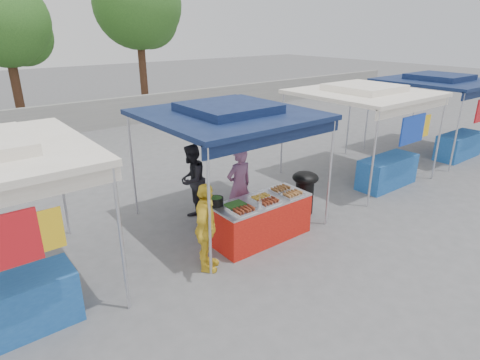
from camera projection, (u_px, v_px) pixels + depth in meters
ground_plane at (258, 236)px, 8.20m from camera, size 80.00×80.00×0.00m
back_wall at (80, 117)px, 16.06m from camera, size 40.00×0.25×1.20m
main_canopy at (229, 114)px, 8.06m from camera, size 3.20×3.20×2.57m
neighbor_stall_right at (374, 123)px, 10.63m from camera, size 3.20×3.20×2.57m
neighbor_stall_far at (448, 106)px, 12.93m from camera, size 3.20×3.20×2.57m
tree_1 at (8, 26)px, 15.53m from camera, size 3.48×3.41×5.86m
tree_2 at (140, 8)px, 18.72m from camera, size 4.06×4.06×6.99m
vendor_table at (262, 219)px, 7.97m from camera, size 2.00×0.80×0.85m
food_tray_fl at (244, 211)px, 7.28m from camera, size 0.42×0.30×0.07m
food_tray_fm at (269, 202)px, 7.62m from camera, size 0.42×0.30×0.07m
food_tray_fr at (293, 195)px, 7.97m from camera, size 0.42×0.30×0.07m
food_tray_bl at (235, 205)px, 7.49m from camera, size 0.42×0.30×0.07m
food_tray_bm at (261, 197)px, 7.86m from camera, size 0.42×0.30×0.07m
food_tray_br at (281, 189)px, 8.23m from camera, size 0.42×0.30×0.07m
cooking_pot at (216, 201)px, 7.55m from camera, size 0.27×0.27×0.16m
skewer_cup at (260, 205)px, 7.48m from camera, size 0.08×0.08×0.10m
wok_burner at (305, 189)px, 9.04m from camera, size 0.59×0.59×0.99m
crate_left at (226, 228)px, 8.21m from camera, size 0.52×0.36×0.31m
crate_right at (250, 219)px, 8.63m from camera, size 0.46×0.32×0.27m
crate_stacked at (250, 208)px, 8.53m from camera, size 0.43×0.30×0.26m
vendor_woman at (239, 186)px, 8.49m from camera, size 0.62×0.41×1.69m
helper_man at (192, 180)px, 8.93m from camera, size 1.00×0.96×1.62m
customer_person at (206, 228)px, 6.83m from camera, size 0.94×0.95×1.60m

